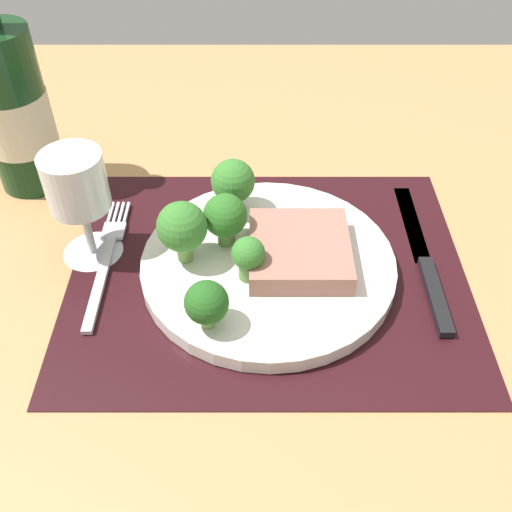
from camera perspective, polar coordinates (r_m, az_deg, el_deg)
ground_plane at (r=61.35cm, az=1.09°, el=-2.55°), size 140.00×110.00×3.00cm
placemat at (r=60.18cm, az=1.11°, el=-1.46°), size 40.38×32.86×0.30cm
plate at (r=59.51cm, az=1.12°, el=-0.81°), size 25.75×25.75×1.60cm
steak at (r=58.12cm, az=4.20°, el=0.40°), size 9.99×10.49×2.31cm
broccoli_back_left at (r=56.35cm, az=-7.32°, el=2.53°), size 4.96×4.96×6.75cm
broccoli_front_edge at (r=51.08cm, az=-4.91°, el=-4.59°), size 3.96×3.96×4.94cm
broccoli_near_fork at (r=62.66cm, az=-2.34°, el=7.20°), size 4.72×4.72×6.22cm
broccoli_center at (r=58.62cm, az=-3.10°, el=3.85°), size 4.47×4.47×5.80cm
broccoli_near_steak at (r=55.18cm, az=-0.83°, el=-0.00°), size 3.23×3.23×4.77cm
fork at (r=62.87cm, az=-14.45°, el=-0.26°), size 2.40×19.20×0.50cm
knife at (r=62.72cm, az=16.14°, el=-0.75°), size 1.80×23.00×0.80cm
wine_bottle at (r=72.37cm, az=-22.63°, el=13.05°), size 7.91×7.91×26.47cm
wine_glass at (r=59.54cm, az=-17.11°, el=6.20°), size 6.29×6.29×12.25cm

